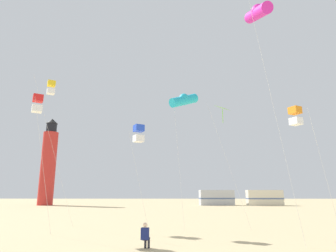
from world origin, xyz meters
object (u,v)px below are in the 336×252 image
at_px(kite_box_orange, 296,116).
at_px(kite_tube_cyan, 184,100).
at_px(kite_box_gold, 51,88).
at_px(kite_tube_magenta, 258,12).
at_px(rv_van_cream, 264,198).
at_px(kite_box_scarlet, 37,104).
at_px(kite_box_blue, 139,134).
at_px(lighthouse_distant, 48,164).
at_px(rv_van_silver, 217,198).
at_px(kite_diamond_lime, 223,112).
at_px(kite_flyer_standing, 145,235).

distance_m(kite_box_orange, kite_tube_cyan, 7.84).
bearing_deg(kite_box_gold, kite_tube_magenta, -27.05).
bearing_deg(kite_box_orange, rv_van_cream, 75.96).
xyz_separation_m(kite_box_scarlet, kite_tube_magenta, (13.71, -2.58, 4.76)).
relative_size(kite_box_orange, kite_tube_cyan, 0.77).
bearing_deg(kite_box_gold, kite_box_scarlet, -73.97).
bearing_deg(kite_box_orange, kite_box_blue, 172.57).
distance_m(lighthouse_distant, rv_van_silver, 33.10).
distance_m(kite_tube_cyan, lighthouse_distant, 43.37).
distance_m(kite_diamond_lime, lighthouse_distant, 44.38).
xyz_separation_m(kite_tube_cyan, kite_box_gold, (-11.04, 2.12, 1.79)).
bearing_deg(kite_box_scarlet, kite_flyer_standing, -27.59).
relative_size(kite_tube_cyan, kite_box_gold, 0.85).
relative_size(kite_box_orange, kite_diamond_lime, 0.84).
relative_size(kite_box_blue, kite_box_orange, 0.89).
bearing_deg(kite_box_blue, kite_flyer_standing, -78.73).
bearing_deg(kite_box_gold, rv_van_cream, 50.18).
bearing_deg(kite_diamond_lime, rv_van_cream, 68.62).
relative_size(kite_box_scarlet, kite_tube_magenta, 0.64).
distance_m(kite_box_scarlet, kite_diamond_lime, 13.28).
bearing_deg(lighthouse_distant, kite_diamond_lime, -51.00).
bearing_deg(kite_box_gold, kite_tube_cyan, -10.87).
relative_size(kite_flyer_standing, kite_box_blue, 0.17).
height_order(kite_box_scarlet, kite_box_gold, kite_box_gold).
relative_size(kite_box_orange, rv_van_silver, 1.17).
distance_m(kite_box_blue, kite_box_orange, 10.01).
height_order(kite_box_blue, kite_diamond_lime, kite_diamond_lime).
distance_m(kite_box_scarlet, rv_van_silver, 43.15).
height_order(kite_box_blue, kite_tube_cyan, kite_tube_cyan).
height_order(kite_box_orange, kite_diamond_lime, kite_diamond_lime).
bearing_deg(kite_box_gold, kite_diamond_lime, -4.42).
distance_m(kite_box_scarlet, kite_tube_magenta, 14.74).
bearing_deg(rv_van_cream, lighthouse_distant, -179.43).
distance_m(kite_flyer_standing, kite_tube_cyan, 11.28).
distance_m(kite_box_scarlet, kite_tube_cyan, 10.10).
distance_m(kite_flyer_standing, rv_van_cream, 45.81).
bearing_deg(rv_van_cream, kite_flyer_standing, -112.49).
bearing_deg(kite_box_scarlet, kite_diamond_lime, 17.94).
relative_size(kite_flyer_standing, rv_van_silver, 0.18).
bearing_deg(rv_van_silver, kite_tube_magenta, -99.12).
relative_size(kite_box_gold, lighthouse_distant, 0.69).
distance_m(kite_box_blue, kite_box_gold, 10.13).
bearing_deg(rv_van_silver, kite_box_gold, -123.23).
relative_size(kite_tube_cyan, rv_van_cream, 1.53).
xyz_separation_m(lighthouse_distant, rv_van_silver, (32.46, 0.46, -6.45)).
xyz_separation_m(kite_box_blue, kite_box_gold, (-7.93, 4.14, 4.76)).
xyz_separation_m(kite_flyer_standing, kite_diamond_lime, (5.20, 7.96, 7.95)).
height_order(kite_flyer_standing, rv_van_cream, rv_van_cream).
height_order(kite_tube_cyan, rv_van_silver, kite_tube_cyan).
relative_size(kite_flyer_standing, kite_box_scarlet, 0.13).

